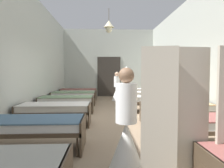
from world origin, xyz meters
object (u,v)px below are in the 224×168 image
bed_right_row_4 (148,95)px  bed_right_row_5 (141,91)px  bed_left_row_3 (67,100)px  privacy_screen (193,119)px  bed_left_row_4 (74,95)px  bed_left_row_5 (79,91)px  bed_right_row_3 (159,100)px  nurse_near_aisle (117,90)px  bed_left_row_1 (31,126)px  nurse_mid_aisle (126,135)px  bed_right_row_2 (176,108)px  bed_right_row_1 (210,124)px  bed_left_row_2 (55,109)px

bed_right_row_4 → bed_right_row_5: bearing=90.0°
bed_left_row_3 → privacy_screen: (2.37, -4.86, 0.41)m
bed_left_row_4 → bed_left_row_5: 1.76m
bed_right_row_3 → nurse_near_aisle: (-1.32, 3.03, 0.09)m
bed_left_row_1 → bed_right_row_3: 4.84m
bed_left_row_1 → nurse_mid_aisle: 1.85m
nurse_near_aisle → bed_left_row_3: bearing=-173.8°
bed_left_row_4 → bed_left_row_5: (0.00, 1.76, 0.00)m
bed_left_row_4 → bed_left_row_5: bearing=90.0°
bed_left_row_5 → bed_right_row_5: size_ratio=1.00×
bed_right_row_2 → bed_left_row_3: same height
bed_right_row_1 → bed_left_row_2: 3.76m
bed_right_row_1 → bed_right_row_3: (0.00, 3.52, 0.00)m
bed_left_row_2 → bed_right_row_3: size_ratio=1.00×
bed_left_row_1 → bed_left_row_5: (0.00, 7.03, 0.00)m
bed_left_row_3 → bed_right_row_3: 3.32m
bed_right_row_2 → bed_left_row_3: size_ratio=1.00×
bed_left_row_1 → nurse_mid_aisle: nurse_mid_aisle is taller
bed_left_row_4 → privacy_screen: bearing=-70.3°
bed_left_row_5 → privacy_screen: privacy_screen is taller
bed_right_row_1 → bed_right_row_2: bearing=90.0°
bed_left_row_4 → bed_right_row_1: bearing=-57.8°
bed_left_row_3 → bed_left_row_4: same height
bed_left_row_2 → bed_right_row_2: (3.32, 0.00, 0.00)m
nurse_near_aisle → privacy_screen: 7.90m
bed_left_row_3 → nurse_mid_aisle: size_ratio=1.28×
bed_right_row_2 → bed_left_row_3: (-3.32, 1.76, 0.00)m
bed_left_row_4 → bed_right_row_4: 3.32m
bed_left_row_2 → bed_right_row_4: bearing=46.6°
bed_right_row_3 → nurse_mid_aisle: (-1.70, -4.40, 0.09)m
bed_right_row_4 → bed_left_row_5: size_ratio=1.00×
bed_left_row_1 → bed_left_row_2: bearing=90.0°
bed_left_row_5 → bed_right_row_5: (3.32, 0.00, 0.00)m
bed_left_row_4 → privacy_screen: privacy_screen is taller
bed_right_row_1 → bed_right_row_4: same height
bed_left_row_1 → bed_right_row_2: size_ratio=1.00×
privacy_screen → bed_left_row_5: bearing=100.6°
bed_right_row_1 → bed_left_row_2: (-3.32, 1.76, 0.00)m
bed_left_row_1 → bed_right_row_1: bearing=0.0°
bed_left_row_1 → nurse_near_aisle: nurse_near_aisle is taller
bed_right_row_5 → nurse_mid_aisle: (-1.70, -7.92, 0.09)m
bed_right_row_1 → bed_left_row_3: size_ratio=1.00×
bed_left_row_3 → bed_right_row_4: size_ratio=1.00×
bed_left_row_2 → bed_right_row_2: bearing=0.0°
bed_right_row_4 → nurse_near_aisle: (-1.32, 1.27, 0.09)m
bed_right_row_2 → bed_right_row_4: bearing=90.0°
nurse_near_aisle → privacy_screen: (0.37, -7.89, 0.32)m
bed_right_row_4 → bed_left_row_5: bearing=152.1°
bed_left_row_1 → bed_left_row_5: 7.03m
bed_left_row_2 → bed_right_row_5: size_ratio=1.00×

